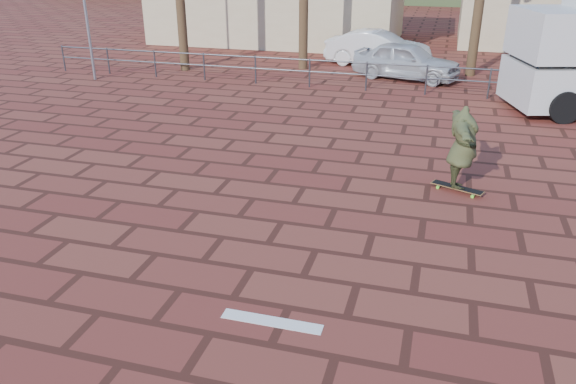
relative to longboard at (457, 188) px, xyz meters
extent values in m
plane|color=brown|center=(-3.09, -3.97, -0.09)|extent=(120.00, 120.00, 0.00)
cube|color=white|center=(-2.39, -5.17, -0.08)|extent=(1.40, 0.22, 0.01)
cylinder|color=#47494F|center=(-15.09, 8.03, 0.41)|extent=(0.06, 0.06, 1.00)
cylinder|color=#47494F|center=(-13.09, 8.03, 0.41)|extent=(0.06, 0.06, 1.00)
cylinder|color=#47494F|center=(-11.09, 8.03, 0.41)|extent=(0.06, 0.06, 1.00)
cylinder|color=#47494F|center=(-9.09, 8.03, 0.41)|extent=(0.06, 0.06, 1.00)
cylinder|color=#47494F|center=(-7.09, 8.03, 0.41)|extent=(0.06, 0.06, 1.00)
cylinder|color=#47494F|center=(-5.09, 8.03, 0.41)|extent=(0.06, 0.06, 1.00)
cylinder|color=#47494F|center=(-3.09, 8.03, 0.41)|extent=(0.06, 0.06, 1.00)
cylinder|color=#47494F|center=(-1.09, 8.03, 0.41)|extent=(0.06, 0.06, 1.00)
cylinder|color=#47494F|center=(0.91, 8.03, 0.41)|extent=(0.06, 0.06, 1.00)
cylinder|color=#47494F|center=(2.91, 8.03, 0.41)|extent=(0.06, 0.06, 1.00)
cylinder|color=#47494F|center=(-3.09, 8.03, 0.86)|extent=(24.00, 0.05, 0.05)
cylinder|color=#47494F|center=(-3.09, 8.03, 0.46)|extent=(24.00, 0.05, 0.05)
cube|color=olive|center=(0.00, 0.00, 0.01)|extent=(1.09, 0.63, 0.02)
cube|color=black|center=(0.00, 0.00, 0.02)|extent=(1.04, 0.59, 0.00)
cube|color=silver|center=(-0.34, 0.14, -0.02)|extent=(0.12, 0.19, 0.03)
cube|color=silver|center=(0.34, -0.14, -0.02)|extent=(0.12, 0.19, 0.03)
cylinder|color=#71E831|center=(-0.39, 0.04, -0.05)|extent=(0.07, 0.05, 0.07)
cylinder|color=#71E831|center=(-0.30, 0.24, -0.05)|extent=(0.07, 0.05, 0.07)
cylinder|color=#71E831|center=(0.30, -0.24, -0.05)|extent=(0.07, 0.05, 0.07)
cylinder|color=#71E831|center=(0.39, -0.04, -0.05)|extent=(0.07, 0.05, 0.07)
imported|color=#434726|center=(0.00, 0.00, 0.87)|extent=(0.79, 2.14, 1.70)
cube|color=silver|center=(2.38, 6.92, 2.20)|extent=(2.47, 2.93, 1.37)
cube|color=black|center=(1.66, 6.70, 1.68)|extent=(0.62, 1.88, 0.74)
cylinder|color=black|center=(2.83, 5.80, 0.37)|extent=(0.97, 0.57, 0.91)
cylinder|color=black|center=(2.14, 8.10, 0.37)|extent=(0.97, 0.57, 0.91)
imported|color=silver|center=(-1.93, 10.28, 0.58)|extent=(4.21, 2.56, 1.34)
imported|color=silver|center=(-3.29, 12.53, 0.61)|extent=(4.37, 1.94, 1.39)
camera|label=1|loc=(-0.49, -11.09, 4.61)|focal=35.00mm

